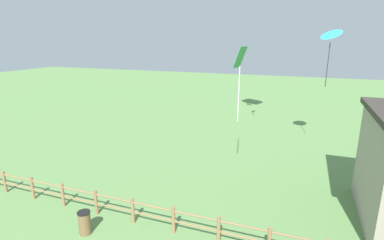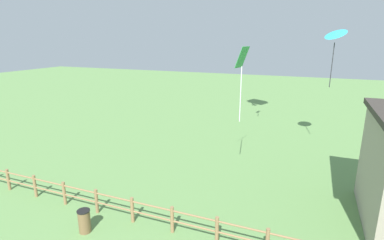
{
  "view_description": "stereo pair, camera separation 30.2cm",
  "coord_description": "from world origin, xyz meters",
  "views": [
    {
      "loc": [
        4.19,
        -2.94,
        7.18
      ],
      "look_at": [
        0.0,
        8.14,
        3.97
      ],
      "focal_mm": 28.0,
      "sensor_mm": 36.0,
      "label": 1
    },
    {
      "loc": [
        4.47,
        -2.83,
        7.18
      ],
      "look_at": [
        0.0,
        8.14,
        3.97
      ],
      "focal_mm": 28.0,
      "sensor_mm": 36.0,
      "label": 2
    }
  ],
  "objects": [
    {
      "name": "kite_cyan_delta",
      "position": [
        5.39,
        17.15,
        7.41
      ],
      "size": [
        1.7,
        1.69,
        3.48
      ],
      "color": "#2DB2C6"
    },
    {
      "name": "trash_bin",
      "position": [
        -3.12,
        4.89,
        0.46
      ],
      "size": [
        0.49,
        0.49,
        0.92
      ],
      "color": "brown",
      "rests_on": "ground_plane"
    },
    {
      "name": "wooden_fence",
      "position": [
        0.0,
        6.14,
        0.61
      ],
      "size": [
        21.5,
        0.14,
        1.09
      ],
      "color": "olive",
      "rests_on": "ground_plane"
    },
    {
      "name": "kite_green_diamond",
      "position": [
        1.03,
        12.3,
        5.77
      ],
      "size": [
        0.59,
        0.89,
        3.88
      ],
      "color": "green"
    }
  ]
}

